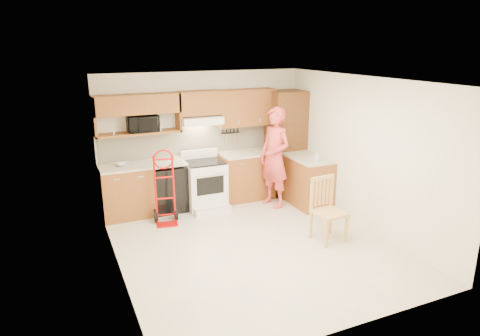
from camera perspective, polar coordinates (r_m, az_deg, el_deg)
floor at (r=6.73m, az=1.76°, el=-10.21°), size 4.00×4.50×0.02m
ceiling at (r=6.04m, az=1.97°, el=11.70°), size 4.00×4.50×0.02m
wall_back at (r=8.30m, az=-4.96°, el=4.11°), size 4.00×0.02×2.50m
wall_front at (r=4.47m, az=14.68°, el=-7.24°), size 4.00×0.02×2.50m
wall_left at (r=5.73m, az=-16.58°, el=-2.14°), size 0.02×4.50×2.50m
wall_right at (r=7.35m, az=16.13°, el=1.91°), size 0.02×4.50×2.50m
backsplash at (r=8.29m, az=-4.89°, el=3.74°), size 3.92×0.03×0.55m
lower_cab_left at (r=7.87m, az=-14.79°, el=-3.13°), size 0.90×0.60×0.90m
dishwasher at (r=8.02m, az=-9.49°, el=-2.63°), size 0.60×0.60×0.85m
lower_cab_right at (r=8.53m, az=1.13°, el=-1.06°), size 1.14×0.60×0.90m
countertop_left at (r=7.78m, az=-12.86°, el=0.41°), size 1.50×0.63×0.04m
countertop_right at (r=8.40m, az=1.15°, el=2.00°), size 1.14×0.63×0.04m
cab_return_right at (r=8.27m, az=8.97°, el=-1.82°), size 0.60×1.00×0.90m
countertop_return at (r=8.14m, az=9.11°, el=1.32°), size 0.63×1.00×0.04m
pantry_tall at (r=8.74m, az=6.03°, el=3.36°), size 0.70×0.60×2.10m
upper_cab_left at (r=7.70m, az=-13.57°, el=8.28°), size 1.50×0.33×0.34m
upper_shelf_mw at (r=7.78m, az=-13.32°, el=4.56°), size 1.50×0.33×0.04m
upper_cab_center at (r=7.98m, az=-5.48°, el=8.64°), size 0.76×0.33×0.44m
upper_cab_right at (r=8.35m, az=0.79°, el=8.07°), size 1.14×0.33×0.70m
range_hood at (r=7.97m, az=-5.27°, el=6.37°), size 0.76×0.46×0.14m
knife_strip at (r=8.45m, az=-1.30°, el=4.31°), size 0.40×0.05×0.29m
microwave at (r=7.76m, az=-12.84°, el=5.81°), size 0.54×0.37×0.29m
range at (r=7.97m, az=-4.59°, el=-1.78°), size 0.72×0.94×1.06m
person at (r=7.99m, az=4.64°, el=1.40°), size 0.61×0.78×1.90m
hand_truck at (r=7.36m, az=-9.95°, el=-3.01°), size 0.53×0.50×1.18m
dining_chair at (r=6.80m, az=11.83°, el=-5.56°), size 0.49×0.52×1.01m
soap_bottle at (r=7.89m, az=10.23°, el=1.58°), size 0.08×0.08×0.17m
bowl at (r=7.71m, az=-15.35°, el=0.45°), size 0.22×0.22×0.05m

